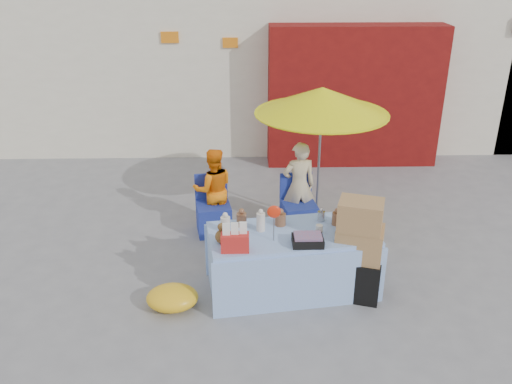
{
  "coord_description": "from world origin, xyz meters",
  "views": [
    {
      "loc": [
        0.12,
        -5.69,
        3.87
      ],
      "look_at": [
        0.28,
        0.6,
        1.0
      ],
      "focal_mm": 38.0,
      "sensor_mm": 36.0,
      "label": 1
    }
  ],
  "objects_px": {
    "chair_right": "(299,215)",
    "box_stack": "(358,253)",
    "vendor_beige": "(299,186)",
    "market_table": "(291,260)",
    "chair_left": "(214,216)",
    "vendor_orange": "(213,189)",
    "umbrella": "(322,101)"
  },
  "relations": [
    {
      "from": "vendor_orange",
      "to": "box_stack",
      "type": "distance_m",
      "value": 2.51
    },
    {
      "from": "vendor_beige",
      "to": "umbrella",
      "type": "distance_m",
      "value": 1.27
    },
    {
      "from": "box_stack",
      "to": "market_table",
      "type": "bearing_deg",
      "value": 168.82
    },
    {
      "from": "chair_left",
      "to": "vendor_orange",
      "type": "height_order",
      "value": "vendor_orange"
    },
    {
      "from": "chair_right",
      "to": "box_stack",
      "type": "relative_size",
      "value": 0.68
    },
    {
      "from": "market_table",
      "to": "umbrella",
      "type": "height_order",
      "value": "umbrella"
    },
    {
      "from": "chair_left",
      "to": "vendor_beige",
      "type": "height_order",
      "value": "vendor_beige"
    },
    {
      "from": "vendor_beige",
      "to": "chair_right",
      "type": "bearing_deg",
      "value": 79.15
    },
    {
      "from": "umbrella",
      "to": "box_stack",
      "type": "bearing_deg",
      "value": -83.04
    },
    {
      "from": "chair_right",
      "to": "vendor_orange",
      "type": "bearing_deg",
      "value": 164.13
    },
    {
      "from": "chair_left",
      "to": "box_stack",
      "type": "relative_size",
      "value": 0.68
    },
    {
      "from": "vendor_orange",
      "to": "market_table",
      "type": "bearing_deg",
      "value": 112.37
    },
    {
      "from": "chair_right",
      "to": "vendor_orange",
      "type": "distance_m",
      "value": 1.31
    },
    {
      "from": "vendor_beige",
      "to": "umbrella",
      "type": "bearing_deg",
      "value": -163.15
    },
    {
      "from": "box_stack",
      "to": "vendor_beige",
      "type": "bearing_deg",
      "value": 106.85
    },
    {
      "from": "vendor_orange",
      "to": "vendor_beige",
      "type": "bearing_deg",
      "value": 170.29
    },
    {
      "from": "vendor_orange",
      "to": "umbrella",
      "type": "relative_size",
      "value": 0.6
    },
    {
      "from": "market_table",
      "to": "vendor_beige",
      "type": "bearing_deg",
      "value": 73.22
    },
    {
      "from": "chair_left",
      "to": "vendor_beige",
      "type": "xyz_separation_m",
      "value": [
        1.25,
        0.13,
        0.41
      ]
    },
    {
      "from": "market_table",
      "to": "box_stack",
      "type": "relative_size",
      "value": 1.7
    },
    {
      "from": "chair_right",
      "to": "vendor_beige",
      "type": "bearing_deg",
      "value": 79.15
    },
    {
      "from": "chair_right",
      "to": "vendor_beige",
      "type": "relative_size",
      "value": 0.63
    },
    {
      "from": "chair_right",
      "to": "box_stack",
      "type": "distance_m",
      "value": 1.74
    },
    {
      "from": "vendor_orange",
      "to": "box_stack",
      "type": "height_order",
      "value": "box_stack"
    },
    {
      "from": "market_table",
      "to": "chair_right",
      "type": "relative_size",
      "value": 2.51
    },
    {
      "from": "umbrella",
      "to": "chair_left",
      "type": "bearing_deg",
      "value": -169.62
    },
    {
      "from": "market_table",
      "to": "chair_left",
      "type": "distance_m",
      "value": 1.79
    },
    {
      "from": "umbrella",
      "to": "market_table",
      "type": "bearing_deg",
      "value": -107.13
    },
    {
      "from": "vendor_orange",
      "to": "vendor_beige",
      "type": "height_order",
      "value": "vendor_beige"
    },
    {
      "from": "chair_left",
      "to": "market_table",
      "type": "bearing_deg",
      "value": -65.27
    },
    {
      "from": "market_table",
      "to": "umbrella",
      "type": "relative_size",
      "value": 1.02
    },
    {
      "from": "vendor_orange",
      "to": "chair_right",
      "type": "bearing_deg",
      "value": 164.13
    }
  ]
}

